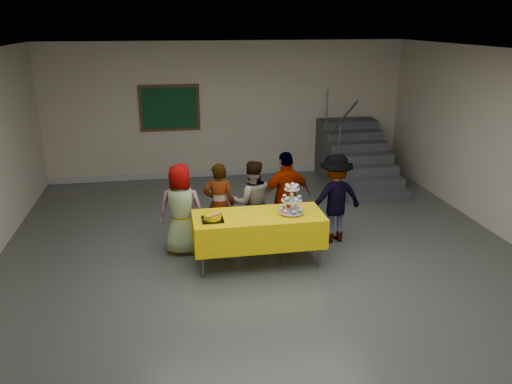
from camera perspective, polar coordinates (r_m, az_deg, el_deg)
room_shell at (r=6.32m, az=2.26°, el=7.33°), size 10.00×10.04×3.02m
bake_table at (r=7.23m, az=0.28°, el=-4.21°), size 1.88×0.78×0.77m
cupcake_stand at (r=7.17m, az=4.08°, el=-1.12°), size 0.38×0.38×0.44m
bear_cake at (r=6.98m, az=-5.00°, el=-2.75°), size 0.32×0.36×0.12m
schoolchild_a at (r=7.62m, az=-8.56°, el=-1.97°), size 0.76×0.56×1.41m
schoolchild_b at (r=7.86m, az=-4.23°, el=-1.41°), size 0.53×0.39×1.34m
schoolchild_c at (r=7.92m, az=-0.44°, el=-1.14°), size 0.68×0.54×1.36m
schoolchild_d at (r=8.00m, az=3.49°, el=-0.52°), size 0.92×0.55×1.47m
schoolchild_e at (r=8.04m, az=9.00°, el=-0.73°), size 1.00×0.66×1.45m
staircase at (r=11.31m, az=11.16°, el=3.73°), size 1.30×2.40×2.04m
noticeboard at (r=11.14m, az=-9.83°, el=9.44°), size 1.30×0.05×1.00m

